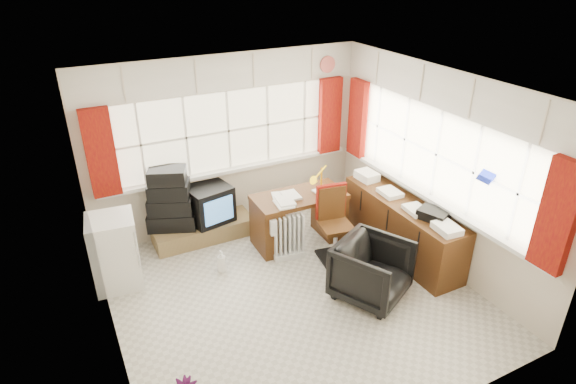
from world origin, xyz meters
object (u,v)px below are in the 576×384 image
crt_tv (209,204)px  task_chair (333,220)px  credenza (401,226)px  office_chair (372,271)px  tv_bench (204,230)px  desk (299,216)px  desk_lamp (321,174)px  radiator (289,241)px  mini_fridge (115,252)px

crt_tv → task_chair: bearing=-42.9°
task_chair → credenza: 0.94m
office_chair → tv_bench: (-1.36, 2.13, -0.23)m
desk → office_chair: bearing=-82.8°
credenza → crt_tv: (-2.15, 1.56, 0.12)m
desk_lamp → office_chair: (-0.10, -1.37, -0.65)m
radiator → tv_bench: (-0.86, 0.98, -0.13)m
mini_fridge → tv_bench: bearing=22.7°
office_chair → desk_lamp: bearing=58.2°
task_chair → mini_fridge: (-2.67, 0.64, -0.07)m
office_chair → radiator: bearing=86.0°
credenza → tv_bench: (-2.28, 1.52, -0.27)m
desk_lamp → tv_bench: (-1.47, 0.76, -0.89)m
desk_lamp → radiator: 0.99m
credenza → task_chair: bearing=157.4°
tv_bench → crt_tv: (0.13, 0.04, 0.39)m
desk → office_chair: (0.18, -1.45, -0.04)m
tv_bench → crt_tv: size_ratio=2.10×
office_chair → desk: bearing=69.8°
credenza → crt_tv: size_ratio=3.00×
task_chair → radiator: size_ratio=1.60×
radiator → credenza: size_ratio=0.31×
task_chair → mini_fridge: task_chair is taller
desk → desk_lamp: (0.29, -0.08, 0.61)m
desk → crt_tv: 1.28m
desk_lamp → credenza: (0.81, -0.76, -0.62)m
task_chair → tv_bench: 1.88m
credenza → office_chair: bearing=-146.5°
desk → task_chair: bearing=-63.5°
office_chair → crt_tv: 2.50m
desk_lamp → crt_tv: (-1.34, 0.80, -0.50)m
radiator → tv_bench: bearing=131.5°
desk → crt_tv: bearing=145.8°
office_chair → credenza: (0.92, 0.61, 0.03)m
office_chair → crt_tv: bearing=92.3°
office_chair → credenza: 1.10m
tv_bench → desk: bearing=-29.8°
desk_lamp → radiator: bearing=-160.1°
radiator → mini_fridge: bearing=167.9°
task_chair → office_chair: bearing=-93.5°
radiator → crt_tv: crt_tv is taller
radiator → mini_fridge: mini_fridge is taller
radiator → office_chair: bearing=-66.6°
task_chair → office_chair: size_ratio=1.27×
desk → desk_lamp: 0.68m
task_chair → radiator: 0.65m
credenza → mini_fridge: 3.67m
desk → credenza: 1.39m
desk → credenza: credenza is taller
credenza → mini_fridge: bearing=164.2°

